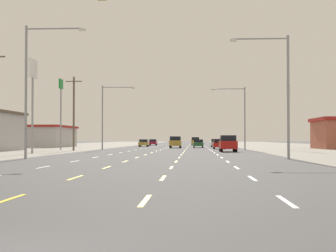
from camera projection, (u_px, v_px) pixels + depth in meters
The scene contains 20 objects.
ground_plane at pixel (173, 150), 72.00m from camera, with size 572.00×572.00×0.00m, color #4C4C4F.
lane_markings at pixel (180, 146), 110.44m from camera, with size 10.64×227.60×0.01m.
signal_span_wire at pixel (101, 31), 16.70m from camera, with size 27.77×0.53×8.59m.
suv_far_right_nearest at pixel (228, 143), 62.61m from camera, with size 1.98×4.90×1.98m.
hatchback_far_right_near at pixel (219, 144), 80.12m from camera, with size 1.72×3.90×1.54m.
suv_center_turn_mid at pixel (175, 142), 89.60m from camera, with size 1.98×4.90×1.98m.
sedan_inner_right_midfar at pixel (198, 143), 91.78m from camera, with size 1.80×4.50×1.46m.
hatchback_far_right_far at pixel (215, 143), 99.95m from camera, with size 1.72×3.90×1.54m.
sedan_far_left_farther at pixel (144, 143), 103.75m from camera, with size 1.80×4.50×1.46m.
sedan_far_left_farthest at pixel (153, 142), 123.75m from camera, with size 1.80×4.50×1.46m.
suv_inner_right_distant_a at pixel (195, 141), 128.19m from camera, with size 1.98×4.90×1.98m.
storefront_left_row_2 at pixel (37, 136), 100.29m from camera, with size 12.48×16.69×4.09m.
pole_sign_left_row_1 at pixel (33, 80), 55.30m from camera, with size 0.24×2.62×10.03m.
pole_sign_left_row_2 at pixel (61, 99), 74.79m from camera, with size 0.24×1.64×10.16m.
pole_sign_right_row_2 at pixel (288, 99), 71.87m from camera, with size 0.24×1.97×9.41m.
streetlight_left_row_0 at pixel (32, 81), 40.60m from camera, with size 4.79×0.26×10.42m.
streetlight_right_row_0 at pixel (282, 86), 39.61m from camera, with size 4.51×0.26×9.48m.
streetlight_left_row_1 at pixel (106, 112), 74.43m from camera, with size 4.77×0.26×9.20m.
streetlight_right_row_1 at pixel (241, 113), 73.47m from camera, with size 4.86×0.26×8.90m.
utility_pole_left_row_1 at pixel (74, 112), 69.22m from camera, with size 2.20×0.26×9.83m.
Camera 1 is at (2.98, -6.01, 1.55)m, focal length 55.64 mm.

